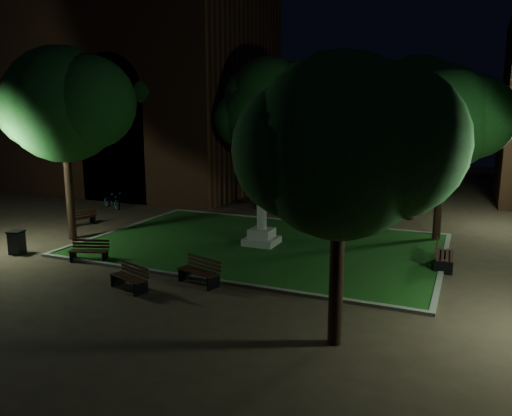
# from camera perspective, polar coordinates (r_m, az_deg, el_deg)

# --- Properties ---
(ground) EXTENTS (80.00, 80.00, 0.00)m
(ground) POSITION_cam_1_polar(r_m,az_deg,el_deg) (20.58, -1.52, -5.70)
(ground) COLOR #443225
(lawn) EXTENTS (15.00, 10.00, 0.08)m
(lawn) POSITION_cam_1_polar(r_m,az_deg,el_deg) (22.32, 0.65, -4.24)
(lawn) COLOR #1A4715
(lawn) RESTS_ON ground
(lawn_kerb) EXTENTS (15.40, 10.40, 0.12)m
(lawn_kerb) POSITION_cam_1_polar(r_m,az_deg,el_deg) (22.32, 0.65, -4.19)
(lawn_kerb) COLOR slate
(lawn_kerb) RESTS_ON ground
(monument) EXTENTS (1.40, 1.40, 3.20)m
(monument) POSITION_cam_1_polar(r_m,az_deg,el_deg) (22.10, 0.66, -1.95)
(monument) COLOR #9B958E
(monument) RESTS_ON lawn
(building_main) EXTENTS (20.00, 12.00, 15.00)m
(building_main) POSITION_cam_1_polar(r_m,az_deg,el_deg) (39.84, -14.31, 12.86)
(building_main) COLOR #4C291A
(building_main) RESTS_ON ground
(tree_west) EXTENTS (6.35, 5.19, 8.78)m
(tree_west) POSITION_cam_1_polar(r_m,az_deg,el_deg) (24.29, -21.00, 10.95)
(tree_west) COLOR black
(tree_west) RESTS_ON ground
(tree_north_wl) EXTENTS (5.42, 4.43, 7.70)m
(tree_north_wl) POSITION_cam_1_polar(r_m,az_deg,el_deg) (29.98, 0.32, 10.24)
(tree_north_wl) COLOR black
(tree_north_wl) RESTS_ON ground
(tree_north_er) EXTENTS (6.31, 5.15, 8.81)m
(tree_north_er) POSITION_cam_1_polar(r_m,az_deg,el_deg) (28.26, 18.13, 11.15)
(tree_north_er) COLOR black
(tree_north_er) RESTS_ON ground
(tree_ne) EXTENTS (5.63, 4.59, 7.85)m
(tree_ne) POSITION_cam_1_polar(r_m,az_deg,el_deg) (23.95, 21.00, 9.42)
(tree_ne) COLOR black
(tree_ne) RESTS_ON ground
(tree_se) EXTENTS (5.58, 4.55, 7.37)m
(tree_se) POSITION_cam_1_polar(r_m,az_deg,el_deg) (12.22, 10.10, 6.88)
(tree_se) COLOR black
(tree_se) RESTS_ON ground
(tree_nw) EXTENTS (5.53, 4.51, 9.30)m
(tree_nw) POSITION_cam_1_polar(r_m,az_deg,el_deg) (33.74, -10.76, 12.78)
(tree_nw) COLOR black
(tree_nw) RESTS_ON ground
(tree_far_north) EXTENTS (5.70, 4.65, 9.07)m
(tree_far_north) POSITION_cam_1_polar(r_m,az_deg,el_deg) (30.29, 1.69, 12.62)
(tree_far_north) COLOR black
(tree_far_north) RESTS_ON ground
(lamppost_nw) EXTENTS (1.18, 0.28, 4.47)m
(lamppost_nw) POSITION_cam_1_polar(r_m,az_deg,el_deg) (33.48, -13.09, 6.01)
(lamppost_nw) COLOR black
(lamppost_nw) RESTS_ON ground
(bench_near_left) EXTENTS (1.63, 1.00, 0.85)m
(bench_near_left) POSITION_cam_1_polar(r_m,az_deg,el_deg) (17.49, -14.17, -7.76)
(bench_near_left) COLOR black
(bench_near_left) RESTS_ON ground
(bench_near_right) EXTENTS (1.76, 1.04, 0.91)m
(bench_near_right) POSITION_cam_1_polar(r_m,az_deg,el_deg) (17.58, -6.42, -7.27)
(bench_near_right) COLOR black
(bench_near_right) RESTS_ON ground
(bench_west_near) EXTENTS (1.61, 0.99, 0.84)m
(bench_west_near) POSITION_cam_1_polar(r_m,az_deg,el_deg) (21.15, -18.50, -4.71)
(bench_west_near) COLOR black
(bench_west_near) RESTS_ON ground
(bench_left_side) EXTENTS (0.93, 1.56, 0.81)m
(bench_left_side) POSITION_cam_1_polar(r_m,az_deg,el_deg) (27.60, -19.26, -1.15)
(bench_left_side) COLOR black
(bench_left_side) RESTS_ON ground
(bench_right_side) EXTENTS (0.71, 1.86, 1.01)m
(bench_right_side) POSITION_cam_1_polar(r_m,az_deg,el_deg) (20.45, 20.55, -5.15)
(bench_right_side) COLOR black
(bench_right_side) RESTS_ON ground
(bench_far_side) EXTENTS (1.77, 0.93, 0.93)m
(bench_far_side) POSITION_cam_1_polar(r_m,az_deg,el_deg) (26.77, 13.35, -1.07)
(bench_far_side) COLOR black
(bench_far_side) RESTS_ON ground
(trash_bin) EXTENTS (0.70, 0.70, 0.99)m
(trash_bin) POSITION_cam_1_polar(r_m,az_deg,el_deg) (23.29, -25.67, -3.53)
(trash_bin) COLOR black
(trash_bin) RESTS_ON ground
(bicycle) EXTENTS (2.06, 1.38, 1.02)m
(bicycle) POSITION_cam_1_polar(r_m,az_deg,el_deg) (31.77, -16.14, 0.83)
(bicycle) COLOR black
(bicycle) RESTS_ON ground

